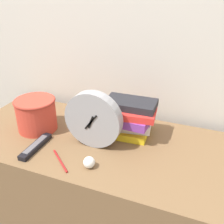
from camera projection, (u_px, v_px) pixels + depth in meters
The scene contains 8 objects.
wall_back at pixel (126, 16), 1.24m from camera, with size 6.00×0.04×2.40m.
desk at pixel (99, 199), 1.34m from camera, with size 1.27×0.57×0.71m.
desk_clock at pixel (94, 120), 1.08m from camera, with size 0.25×0.05×0.25m.
book_stack at pixel (130, 118), 1.18m from camera, with size 0.24×0.20×0.17m.
basket at pixel (36, 113), 1.23m from camera, with size 0.19×0.19×0.15m.
tv_remote at pixel (36, 146), 1.11m from camera, with size 0.04×0.19×0.02m.
crumpled_paper_ball at pixel (89, 162), 1.00m from camera, with size 0.05×0.05×0.05m.
pen at pixel (60, 161), 1.04m from camera, with size 0.12×0.11×0.01m.
Camera 1 is at (0.42, -0.61, 1.37)m, focal length 42.00 mm.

